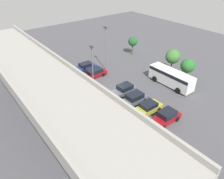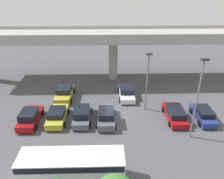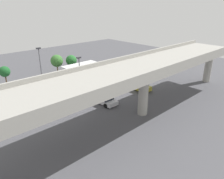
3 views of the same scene
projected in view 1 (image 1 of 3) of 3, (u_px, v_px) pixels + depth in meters
name	position (u px, v px, depth m)	size (l,w,h in m)	color
ground_plane	(114.00, 93.00, 35.32)	(87.52, 87.52, 0.00)	#4C4C51
highway_overpass	(39.00, 79.00, 25.90)	(42.23, 7.31, 7.97)	#9E9B93
parked_car_0	(166.00, 117.00, 28.94)	(2.13, 4.58, 1.62)	maroon
parked_car_1	(118.00, 124.00, 27.77)	(2.25, 4.86, 1.63)	gold
parked_car_2	(134.00, 99.00, 32.62)	(2.11, 4.62, 1.59)	#515660
parked_car_3	(124.00, 90.00, 34.69)	(2.13, 4.51, 1.67)	#515660
parked_car_4	(83.00, 95.00, 33.49)	(2.19, 4.82, 1.52)	silver
parked_car_5	(94.00, 73.00, 39.86)	(2.13, 4.83, 1.45)	maroon
parked_car_6	(85.00, 67.00, 42.12)	(2.00, 4.36, 1.46)	navy
parked_car_7	(147.00, 108.00, 30.76)	(2.16, 4.59, 1.48)	gold
shuttle_bus	(171.00, 77.00, 36.77)	(8.08, 2.59, 2.65)	white
lamp_post_near_aisle	(106.00, 46.00, 39.82)	(0.70, 0.35, 8.45)	slate
lamp_post_mid_lot	(92.00, 64.00, 34.75)	(0.70, 0.35, 7.28)	slate
tree_front_left	(188.00, 66.00, 37.92)	(2.48, 2.48, 3.93)	brown
tree_front_centre	(173.00, 57.00, 40.18)	(2.68, 2.68, 4.51)	brown
tree_front_right	(133.00, 42.00, 47.68)	(2.03, 2.03, 4.03)	brown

